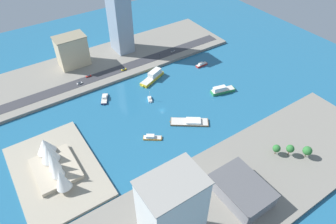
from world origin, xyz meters
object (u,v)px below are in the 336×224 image
object	(u,v)px
tower_tall_glass	(119,13)
taxi_yellow_cab	(124,69)
warehouse_low_gray	(242,190)
van_white	(80,83)
sedan_silver	(173,51)
traffic_light_waterfront	(160,56)
sailboat_small_white	(150,99)
patrol_launch_navy	(105,99)
ferry_yellow_fast	(153,76)
water_taxi_orange	(152,137)
opera_landmark	(52,161)
barge_flat_brown	(190,122)
pickup_red	(89,76)
hotel_broad_white	(172,217)
office_block_beige	(72,51)
tugboat_red	(202,65)
ferry_green_doubledeck	(222,90)

from	to	relation	value
tower_tall_glass	taxi_yellow_cab	xyz separation A→B (m)	(-35.96, 17.66, -38.66)
warehouse_low_gray	van_white	xyz separation A→B (m)	(165.00, 38.53, -4.63)
sedan_silver	traffic_light_waterfront	distance (m)	20.43
van_white	sailboat_small_white	bearing A→B (deg)	-140.93
van_white	patrol_launch_navy	bearing A→B (deg)	-161.13
ferry_yellow_fast	water_taxi_orange	bearing A→B (deg)	147.70
warehouse_low_gray	opera_landmark	xyz separation A→B (m)	(83.90, 87.44, 1.63)
barge_flat_brown	ferry_yellow_fast	distance (m)	67.57
barge_flat_brown	pickup_red	xyz separation A→B (m)	(100.20, 42.60, 2.36)
hotel_broad_white	warehouse_low_gray	size ratio (longest dim) A/B	1.59
office_block_beige	opera_landmark	world-z (taller)	office_block_beige
pickup_red	sedan_silver	xyz separation A→B (m)	(-6.37, -90.31, 0.07)
barge_flat_brown	water_taxi_orange	bearing A→B (deg)	86.30
office_block_beige	patrol_launch_navy	bearing A→B (deg)	-178.44
barge_flat_brown	patrol_launch_navy	size ratio (longest dim) A/B	1.99
sedan_silver	traffic_light_waterfront	world-z (taller)	traffic_light_waterfront
barge_flat_brown	patrol_launch_navy	world-z (taller)	patrol_launch_navy
taxi_yellow_cab	traffic_light_waterfront	xyz separation A→B (m)	(-3.33, -38.63, 3.38)
pickup_red	traffic_light_waterfront	bearing A→B (deg)	-99.37
barge_flat_brown	taxi_yellow_cab	world-z (taller)	taxi_yellow_cab
tugboat_red	sailboat_small_white	world-z (taller)	sailboat_small_white
sailboat_small_white	opera_landmark	world-z (taller)	opera_landmark
office_block_beige	pickup_red	size ratio (longest dim) A/B	6.01
tugboat_red	sailboat_small_white	bearing A→B (deg)	104.17
opera_landmark	van_white	bearing A→B (deg)	-31.09
warehouse_low_gray	pickup_red	world-z (taller)	warehouse_low_gray
sailboat_small_white	tower_tall_glass	size ratio (longest dim) A/B	0.12
office_block_beige	sedan_silver	world-z (taller)	office_block_beige
ferry_yellow_fast	opera_landmark	distance (m)	122.67
barge_flat_brown	tower_tall_glass	bearing A→B (deg)	-3.27
ferry_green_doubledeck	office_block_beige	world-z (taller)	office_block_beige
sailboat_small_white	van_white	size ratio (longest dim) A/B	2.06
ferry_yellow_fast	tower_tall_glass	xyz separation A→B (m)	(60.63, -0.21, 39.25)
office_block_beige	opera_landmark	size ratio (longest dim) A/B	0.62
water_taxi_orange	sailboat_small_white	size ratio (longest dim) A/B	1.37
warehouse_low_gray	tugboat_red	bearing A→B (deg)	-29.56
pickup_red	sedan_silver	distance (m)	90.53
ferry_yellow_fast	taxi_yellow_cab	distance (m)	30.23
hotel_broad_white	pickup_red	size ratio (longest dim) A/B	11.16
tugboat_red	ferry_yellow_fast	bearing A→B (deg)	81.87
patrol_launch_navy	ferry_green_doubledeck	bearing A→B (deg)	-117.89
ferry_green_doubledeck	ferry_yellow_fast	bearing A→B (deg)	37.94
barge_flat_brown	van_white	world-z (taller)	van_white
van_white	opera_landmark	bearing A→B (deg)	148.91
warehouse_low_gray	van_white	bearing A→B (deg)	13.14
office_block_beige	pickup_red	distance (m)	30.76
sailboat_small_white	taxi_yellow_cab	size ratio (longest dim) A/B	2.04
taxi_yellow_cab	tugboat_red	bearing A→B (deg)	-114.84
barge_flat_brown	ferry_green_doubledeck	bearing A→B (deg)	-71.03
traffic_light_waterfront	van_white	bearing A→B (deg)	86.20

